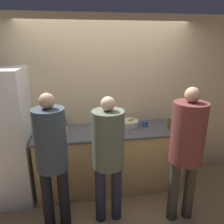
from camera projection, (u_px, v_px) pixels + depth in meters
name	position (u px, v px, depth m)	size (l,w,h in m)	color
ground_plane	(114.00, 201.00, 3.17)	(14.00, 14.00, 0.00)	#8C704C
wall_back	(106.00, 102.00, 3.47)	(5.20, 0.06, 2.60)	#D6BC8C
counter	(110.00, 158.00, 3.40)	(2.17, 0.72, 0.96)	tan
refrigerator	(3.00, 138.00, 3.00)	(0.73, 0.73, 1.89)	white
person_left	(52.00, 152.00, 2.46)	(0.35, 0.35, 1.70)	black
person_center	(108.00, 150.00, 2.57)	(0.37, 0.37, 1.64)	#232838
person_right	(187.00, 143.00, 2.57)	(0.39, 0.39, 1.74)	#38332D
fruit_bowl	(129.00, 123.00, 3.38)	(0.30, 0.30, 0.13)	beige
utensil_crock	(63.00, 122.00, 3.33)	(0.09, 0.09, 0.28)	#3D424C
bottle_amber	(169.00, 125.00, 3.28)	(0.05, 0.05, 0.16)	brown
bottle_dark	(104.00, 124.00, 3.32)	(0.08, 0.08, 0.15)	#333338
cup_blue	(145.00, 124.00, 3.37)	(0.08, 0.08, 0.09)	#335184
cup_yellow	(65.00, 130.00, 3.13)	(0.08, 0.08, 0.09)	gold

